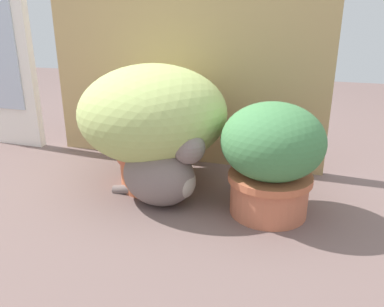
{
  "coord_description": "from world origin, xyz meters",
  "views": [
    {
      "loc": [
        0.51,
        -1.14,
        0.64
      ],
      "look_at": [
        0.12,
        0.07,
        0.18
      ],
      "focal_mm": 36.16,
      "sensor_mm": 36.0,
      "label": 1
    }
  ],
  "objects_px": {
    "grass_planter": "(153,119)",
    "leafy_planter": "(272,156)",
    "mushroom_ornament_pink": "(165,173)",
    "cat": "(164,173)"
  },
  "relations": [
    {
      "from": "grass_planter",
      "to": "leafy_planter",
      "type": "distance_m",
      "value": 0.47
    },
    {
      "from": "grass_planter",
      "to": "mushroom_ornament_pink",
      "type": "bearing_deg",
      "value": -51.42
    },
    {
      "from": "leafy_planter",
      "to": "mushroom_ornament_pink",
      "type": "relative_size",
      "value": 2.48
    },
    {
      "from": "grass_planter",
      "to": "leafy_planter",
      "type": "relative_size",
      "value": 1.44
    },
    {
      "from": "leafy_planter",
      "to": "cat",
      "type": "distance_m",
      "value": 0.37
    },
    {
      "from": "grass_planter",
      "to": "mushroom_ornament_pink",
      "type": "relative_size",
      "value": 3.59
    },
    {
      "from": "leafy_planter",
      "to": "mushroom_ornament_pink",
      "type": "xyz_separation_m",
      "value": [
        -0.37,
        -0.02,
        -0.1
      ]
    },
    {
      "from": "leafy_planter",
      "to": "mushroom_ornament_pink",
      "type": "height_order",
      "value": "leafy_planter"
    },
    {
      "from": "leafy_planter",
      "to": "cat",
      "type": "relative_size",
      "value": 1.02
    },
    {
      "from": "cat",
      "to": "mushroom_ornament_pink",
      "type": "xyz_separation_m",
      "value": [
        -0.01,
        0.04,
        -0.02
      ]
    }
  ]
}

